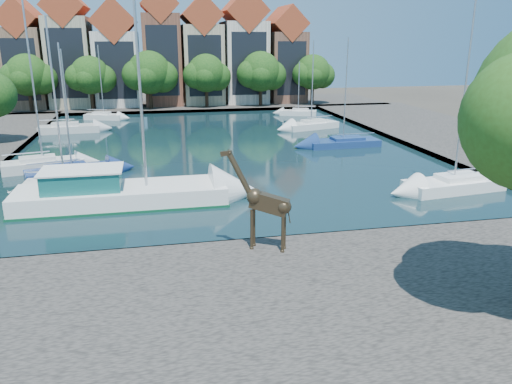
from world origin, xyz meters
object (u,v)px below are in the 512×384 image
Objects in this scene: giraffe_statue at (264,202)px; motorsailer at (115,191)px; sailboat_left_a at (65,182)px; sailboat_right_a at (454,182)px.

motorsailer reaches higher than giraffe_statue.
sailboat_left_a is at bearing 132.11° from motorsailer.
sailboat_left_a is (-3.56, 3.94, -0.31)m from motorsailer.
sailboat_right_a is at bearing -3.79° from motorsailer.
motorsailer is (-7.39, 9.39, -1.79)m from giraffe_statue.
giraffe_statue is at bearing -152.29° from sailboat_right_a.
giraffe_statue is at bearing -51.80° from motorsailer.
sailboat_left_a is (-10.95, 13.33, -2.10)m from giraffe_statue.
giraffe_statue is at bearing -50.59° from sailboat_left_a.
sailboat_left_a is at bearing 168.20° from sailboat_right_a.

